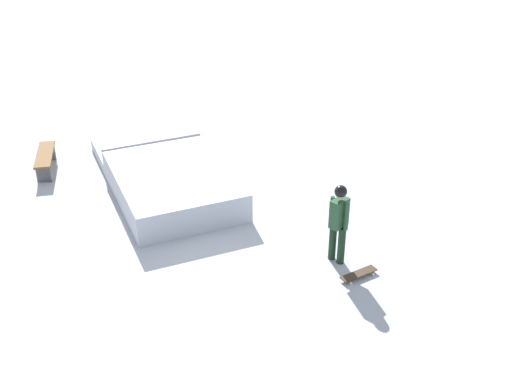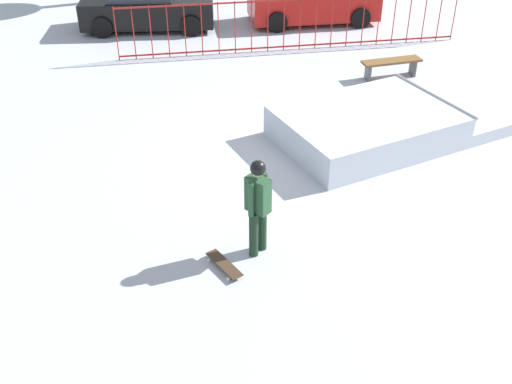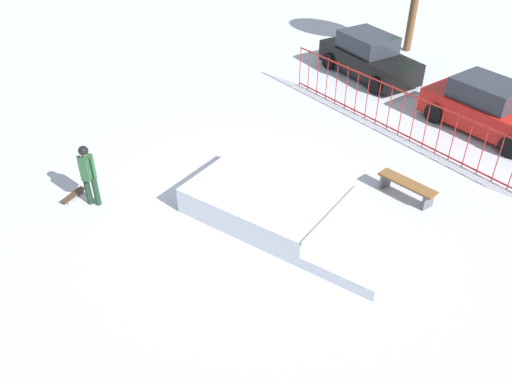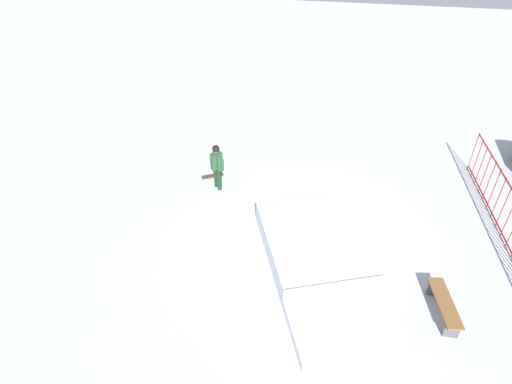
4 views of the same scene
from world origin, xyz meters
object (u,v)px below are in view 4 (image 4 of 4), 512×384
Objects in this scene: skateboard at (213,176)px; park_bench at (444,305)px; skater at (217,164)px; skate_ramp at (317,258)px.

skateboard is 8.78m from park_bench.
skater is 1.05× the size of park_bench.
skater reaches higher than skate_ramp.
skate_ramp is at bearing -109.21° from park_bench.
skate_ramp is 4.92m from skater.
park_bench is (4.31, 6.93, -0.65)m from skater.
skater is at bearing -121.90° from park_bench.
skateboard is at bearing -154.14° from skate_ramp.
skater is (-3.18, -3.69, 0.69)m from skate_ramp.
park_bench reaches higher than skateboard.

